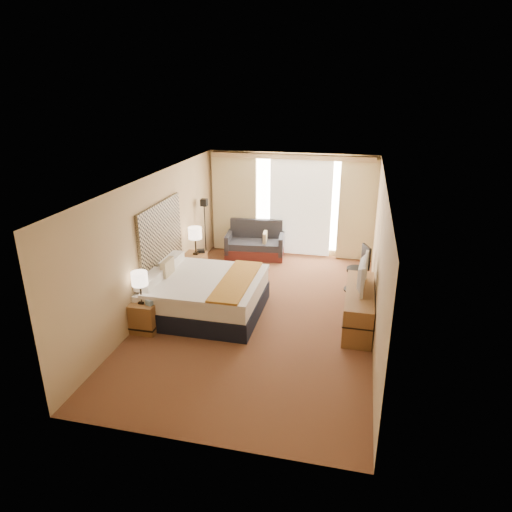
% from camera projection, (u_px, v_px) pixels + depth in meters
% --- Properties ---
extents(floor, '(4.20, 7.00, 0.02)m').
position_uv_depth(floor, '(261.00, 314.00, 8.82)').
color(floor, '#5A2219').
rests_on(floor, ground).
extents(ceiling, '(4.20, 7.00, 0.02)m').
position_uv_depth(ceiling, '(261.00, 180.00, 7.90)').
color(ceiling, silver).
rests_on(ceiling, wall_back).
extents(wall_back, '(4.20, 0.02, 2.60)m').
position_uv_depth(wall_back, '(291.00, 205.00, 11.55)').
color(wall_back, tan).
rests_on(wall_back, ground).
extents(wall_front, '(4.20, 0.02, 2.60)m').
position_uv_depth(wall_front, '(194.00, 353.00, 5.17)').
color(wall_front, tan).
rests_on(wall_front, ground).
extents(wall_left, '(0.02, 7.00, 2.60)m').
position_uv_depth(wall_left, '(155.00, 242.00, 8.80)').
color(wall_left, tan).
rests_on(wall_left, ground).
extents(wall_right, '(0.02, 7.00, 2.60)m').
position_uv_depth(wall_right, '(379.00, 260.00, 7.91)').
color(wall_right, tan).
rests_on(wall_right, ground).
extents(headboard, '(0.06, 1.85, 1.50)m').
position_uv_depth(headboard, '(161.00, 240.00, 8.99)').
color(headboard, black).
rests_on(headboard, wall_left).
extents(nightstand_left, '(0.45, 0.52, 0.55)m').
position_uv_depth(nightstand_left, '(146.00, 316.00, 8.16)').
color(nightstand_left, brown).
rests_on(nightstand_left, floor).
extents(nightstand_right, '(0.45, 0.52, 0.55)m').
position_uv_depth(nightstand_right, '(195.00, 265.00, 10.44)').
color(nightstand_right, brown).
rests_on(nightstand_right, floor).
extents(media_dresser, '(0.50, 1.80, 0.70)m').
position_uv_depth(media_dresser, '(359.00, 307.00, 8.31)').
color(media_dresser, brown).
rests_on(media_dresser, floor).
extents(window, '(2.30, 0.02, 2.30)m').
position_uv_depth(window, '(301.00, 205.00, 11.46)').
color(window, white).
rests_on(window, wall_back).
extents(curtains, '(4.12, 0.19, 2.56)m').
position_uv_depth(curtains, '(290.00, 201.00, 11.40)').
color(curtains, '#FAE9B0').
rests_on(curtains, floor).
extents(bed, '(2.13, 1.95, 1.03)m').
position_uv_depth(bed, '(205.00, 295.00, 8.74)').
color(bed, black).
rests_on(bed, floor).
extents(loveseat, '(1.53, 0.94, 0.91)m').
position_uv_depth(loveseat, '(255.00, 245.00, 11.66)').
color(loveseat, '#551E18').
rests_on(loveseat, floor).
extents(floor_lamp, '(0.20, 0.20, 1.62)m').
position_uv_depth(floor_lamp, '(205.00, 218.00, 10.93)').
color(floor_lamp, black).
rests_on(floor_lamp, floor).
extents(desk_chair, '(0.50, 0.50, 1.01)m').
position_uv_depth(desk_chair, '(359.00, 271.00, 9.66)').
color(desk_chair, black).
rests_on(desk_chair, floor).
extents(lamp_left, '(0.28, 0.28, 0.60)m').
position_uv_depth(lamp_left, '(140.00, 279.00, 7.85)').
color(lamp_left, black).
rests_on(lamp_left, nightstand_left).
extents(lamp_right, '(0.30, 0.30, 0.63)m').
position_uv_depth(lamp_right, '(195.00, 234.00, 10.15)').
color(lamp_right, black).
rests_on(lamp_right, nightstand_right).
extents(tissue_box, '(0.14, 0.14, 0.10)m').
position_uv_depth(tissue_box, '(150.00, 302.00, 7.95)').
color(tissue_box, '#86AFCF').
rests_on(tissue_box, nightstand_left).
extents(telephone, '(0.21, 0.19, 0.07)m').
position_uv_depth(telephone, '(201.00, 251.00, 10.42)').
color(telephone, black).
rests_on(telephone, nightstand_right).
extents(television, '(0.19, 0.99, 0.56)m').
position_uv_depth(television, '(359.00, 273.00, 8.19)').
color(television, black).
rests_on(television, media_dresser).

